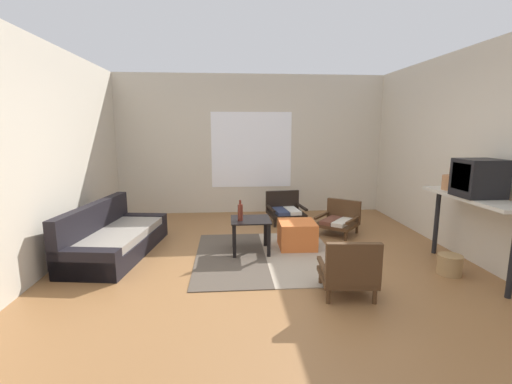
{
  "coord_description": "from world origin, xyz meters",
  "views": [
    {
      "loc": [
        -0.47,
        -4.02,
        1.68
      ],
      "look_at": [
        -0.1,
        0.67,
        0.83
      ],
      "focal_mm": 24.91,
      "sensor_mm": 36.0,
      "label": 1
    }
  ],
  "objects_px": {
    "couch": "(114,239)",
    "crt_television": "(479,178)",
    "coffee_table": "(251,227)",
    "console_shelf": "(472,206)",
    "clay_vase": "(453,182)",
    "glass_bottle": "(240,212)",
    "armchair_striped_foreground": "(349,271)",
    "armchair_corner": "(339,219)",
    "ottoman_orange": "(297,235)",
    "wicker_basket": "(450,265)",
    "armchair_by_window": "(285,208)"
  },
  "relations": [
    {
      "from": "armchair_by_window",
      "to": "wicker_basket",
      "type": "relative_size",
      "value": 2.54
    },
    {
      "from": "armchair_striped_foreground",
      "to": "armchair_by_window",
      "type": "bearing_deg",
      "value": 93.33
    },
    {
      "from": "armchair_by_window",
      "to": "armchair_striped_foreground",
      "type": "bearing_deg",
      "value": -86.67
    },
    {
      "from": "armchair_striped_foreground",
      "to": "glass_bottle",
      "type": "relative_size",
      "value": 2.19
    },
    {
      "from": "coffee_table",
      "to": "console_shelf",
      "type": "xyz_separation_m",
      "value": [
        2.49,
        -0.89,
        0.44
      ]
    },
    {
      "from": "clay_vase",
      "to": "glass_bottle",
      "type": "height_order",
      "value": "clay_vase"
    },
    {
      "from": "armchair_striped_foreground",
      "to": "console_shelf",
      "type": "distance_m",
      "value": 1.75
    },
    {
      "from": "couch",
      "to": "coffee_table",
      "type": "height_order",
      "value": "couch"
    },
    {
      "from": "couch",
      "to": "ottoman_orange",
      "type": "xyz_separation_m",
      "value": [
        2.51,
        0.05,
        -0.02
      ]
    },
    {
      "from": "couch",
      "to": "armchair_corner",
      "type": "xyz_separation_m",
      "value": [
        3.32,
        0.7,
        0.03
      ]
    },
    {
      "from": "console_shelf",
      "to": "clay_vase",
      "type": "bearing_deg",
      "value": 90.0
    },
    {
      "from": "couch",
      "to": "clay_vase",
      "type": "relative_size",
      "value": 6.84
    },
    {
      "from": "couch",
      "to": "console_shelf",
      "type": "bearing_deg",
      "value": -12.56
    },
    {
      "from": "couch",
      "to": "crt_television",
      "type": "xyz_separation_m",
      "value": [
        4.33,
        -1.02,
        0.92
      ]
    },
    {
      "from": "armchair_by_window",
      "to": "ottoman_orange",
      "type": "relative_size",
      "value": 1.35
    },
    {
      "from": "coffee_table",
      "to": "ottoman_orange",
      "type": "bearing_deg",
      "value": 11.07
    },
    {
      "from": "clay_vase",
      "to": "armchair_by_window",
      "type": "bearing_deg",
      "value": 130.76
    },
    {
      "from": "ottoman_orange",
      "to": "console_shelf",
      "type": "xyz_separation_m",
      "value": [
        1.82,
        -1.02,
        0.61
      ]
    },
    {
      "from": "clay_vase",
      "to": "glass_bottle",
      "type": "relative_size",
      "value": 1.0
    },
    {
      "from": "crt_television",
      "to": "glass_bottle",
      "type": "height_order",
      "value": "crt_television"
    },
    {
      "from": "clay_vase",
      "to": "armchair_striped_foreground",
      "type": "bearing_deg",
      "value": -150.77
    },
    {
      "from": "console_shelf",
      "to": "crt_television",
      "type": "xyz_separation_m",
      "value": [
        -0.0,
        -0.06,
        0.33
      ]
    },
    {
      "from": "console_shelf",
      "to": "wicker_basket",
      "type": "distance_m",
      "value": 0.72
    },
    {
      "from": "couch",
      "to": "armchair_by_window",
      "type": "bearing_deg",
      "value": 29.94
    },
    {
      "from": "console_shelf",
      "to": "glass_bottle",
      "type": "xyz_separation_m",
      "value": [
        -2.63,
        0.82,
        -0.22
      ]
    },
    {
      "from": "ottoman_orange",
      "to": "coffee_table",
      "type": "bearing_deg",
      "value": -168.93
    },
    {
      "from": "couch",
      "to": "wicker_basket",
      "type": "relative_size",
      "value": 7.11
    },
    {
      "from": "coffee_table",
      "to": "ottoman_orange",
      "type": "height_order",
      "value": "coffee_table"
    },
    {
      "from": "coffee_table",
      "to": "armchair_striped_foreground",
      "type": "distance_m",
      "value": 1.65
    },
    {
      "from": "couch",
      "to": "wicker_basket",
      "type": "bearing_deg",
      "value": -13.92
    },
    {
      "from": "coffee_table",
      "to": "armchair_striped_foreground",
      "type": "xyz_separation_m",
      "value": [
        0.89,
        -1.39,
        -0.09
      ]
    },
    {
      "from": "coffee_table",
      "to": "console_shelf",
      "type": "height_order",
      "value": "console_shelf"
    },
    {
      "from": "ottoman_orange",
      "to": "wicker_basket",
      "type": "height_order",
      "value": "ottoman_orange"
    },
    {
      "from": "armchair_corner",
      "to": "console_shelf",
      "type": "height_order",
      "value": "console_shelf"
    },
    {
      "from": "coffee_table",
      "to": "clay_vase",
      "type": "relative_size",
      "value": 1.89
    },
    {
      "from": "clay_vase",
      "to": "couch",
      "type": "bearing_deg",
      "value": 172.47
    },
    {
      "from": "armchair_corner",
      "to": "glass_bottle",
      "type": "bearing_deg",
      "value": -152.6
    },
    {
      "from": "couch",
      "to": "wicker_basket",
      "type": "xyz_separation_m",
      "value": [
        4.1,
        -1.02,
        -0.1
      ]
    },
    {
      "from": "coffee_table",
      "to": "armchair_by_window",
      "type": "distance_m",
      "value": 1.72
    },
    {
      "from": "armchair_by_window",
      "to": "armchair_corner",
      "type": "distance_m",
      "value": 1.09
    },
    {
      "from": "armchair_corner",
      "to": "coffee_table",
      "type": "bearing_deg",
      "value": -152.43
    },
    {
      "from": "coffee_table",
      "to": "wicker_basket",
      "type": "height_order",
      "value": "coffee_table"
    },
    {
      "from": "ottoman_orange",
      "to": "console_shelf",
      "type": "distance_m",
      "value": 2.17
    },
    {
      "from": "armchair_corner",
      "to": "wicker_basket",
      "type": "bearing_deg",
      "value": -65.69
    },
    {
      "from": "armchair_striped_foreground",
      "to": "console_shelf",
      "type": "relative_size",
      "value": 0.43
    },
    {
      "from": "couch",
      "to": "clay_vase",
      "type": "xyz_separation_m",
      "value": [
        4.33,
        -0.57,
        0.81
      ]
    },
    {
      "from": "armchair_striped_foreground",
      "to": "glass_bottle",
      "type": "bearing_deg",
      "value": 128.06
    },
    {
      "from": "armchair_by_window",
      "to": "console_shelf",
      "type": "height_order",
      "value": "console_shelf"
    },
    {
      "from": "armchair_by_window",
      "to": "console_shelf",
      "type": "bearing_deg",
      "value": -54.12
    },
    {
      "from": "crt_television",
      "to": "clay_vase",
      "type": "height_order",
      "value": "crt_television"
    }
  ]
}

